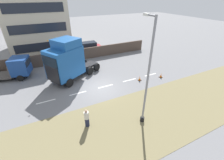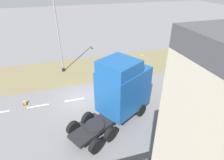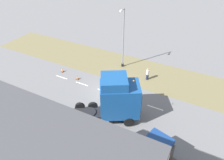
% 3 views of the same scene
% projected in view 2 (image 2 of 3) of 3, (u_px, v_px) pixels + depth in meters
% --- Properties ---
extents(ground_plane, '(120.00, 120.00, 0.00)m').
position_uv_depth(ground_plane, '(82.00, 99.00, 17.43)').
color(ground_plane, slate).
rests_on(ground_plane, ground).
extents(grass_verge, '(7.00, 44.00, 0.01)m').
position_uv_depth(grass_verge, '(74.00, 71.00, 22.42)').
color(grass_verge, olive).
rests_on(grass_verge, ground).
extents(lane_markings, '(0.16, 14.60, 0.00)m').
position_uv_depth(lane_markings, '(75.00, 100.00, 17.25)').
color(lane_markings, white).
rests_on(lane_markings, ground).
extents(lorry_cab, '(5.54, 6.91, 5.11)m').
position_uv_depth(lorry_cab, '(121.00, 90.00, 14.14)').
color(lorry_cab, black).
rests_on(lorry_cab, ground).
extents(flatbed_truck, '(3.48, 5.89, 2.59)m').
position_uv_depth(flatbed_truck, '(210.00, 116.00, 13.26)').
color(flatbed_truck, navy).
rests_on(flatbed_truck, ground).
extents(lamp_post, '(1.29, 0.34, 8.19)m').
position_uv_depth(lamp_post, '(59.00, 40.00, 20.39)').
color(lamp_post, black).
rests_on(lamp_post, ground).
extents(pedestrian, '(0.39, 0.39, 1.63)m').
position_uv_depth(pedestrian, '(101.00, 66.00, 21.74)').
color(pedestrian, '#1E233D').
rests_on(pedestrian, ground).
extents(traffic_cone_trailing, '(0.36, 0.36, 0.58)m').
position_uv_depth(traffic_cone_trailing, '(25.00, 102.00, 16.54)').
color(traffic_cone_trailing, black).
rests_on(traffic_cone_trailing, ground).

